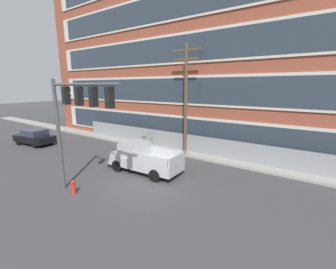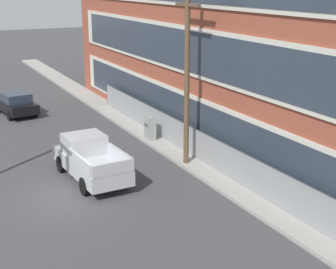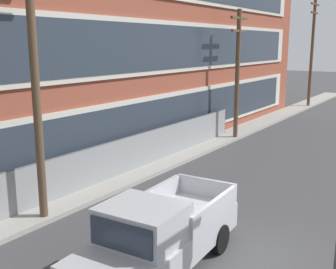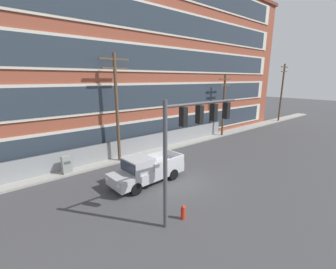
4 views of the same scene
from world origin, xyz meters
TOP-DOWN VIEW (x-y plane):
  - ground_plane at (0.00, 0.00)m, footprint 160.00×160.00m
  - sidewalk_building_side at (0.00, 6.71)m, footprint 80.00×1.66m
  - brick_mill_building at (2.14, 12.16)m, footprint 48.34×9.84m
  - chain_link_fence at (-0.80, 7.03)m, footprint 28.19×0.06m
  - traffic_signal_mast at (-2.21, -3.21)m, footprint 5.14×0.43m
  - pickup_truck_silver at (-1.93, 1.38)m, footprint 5.50×2.29m
  - sedan_black at (-15.62, 0.60)m, footprint 4.40×2.47m
  - utility_pole_near_corner at (-1.40, 6.23)m, footprint 2.57×0.26m
  - electrical_cabinet at (-5.76, 6.25)m, footprint 0.64×0.49m
  - fire_hydrant at (-2.82, -3.31)m, footprint 0.24×0.24m

SIDE VIEW (x-z plane):
  - ground_plane at x=0.00m, z-range 0.00..0.00m
  - sidewalk_building_side at x=0.00m, z-range 0.00..0.16m
  - fire_hydrant at x=-2.82m, z-range -0.01..0.77m
  - electrical_cabinet at x=-5.76m, z-range 0.00..1.51m
  - sedan_black at x=-15.62m, z-range 0.02..1.58m
  - chain_link_fence at x=-0.80m, z-range 0.02..1.72m
  - pickup_truck_silver at x=-1.93m, z-range -0.05..1.93m
  - traffic_signal_mast at x=-2.21m, z-range 1.51..7.71m
  - utility_pole_near_corner at x=-1.40m, z-range 0.49..9.55m
  - brick_mill_building at x=2.14m, z-range 0.01..17.93m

